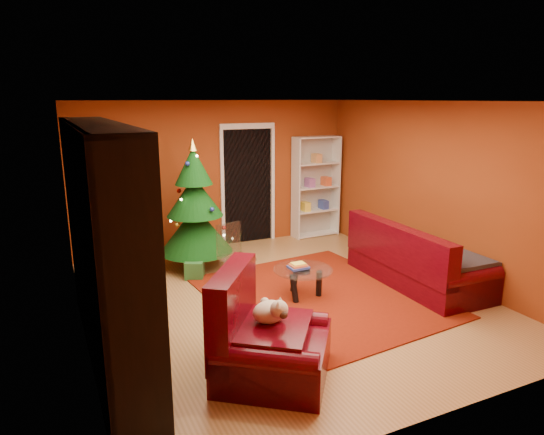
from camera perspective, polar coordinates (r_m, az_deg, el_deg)
name	(u,v)px	position (r m, az deg, el deg)	size (l,w,h in m)	color
floor	(285,301)	(6.62, 1.49, -9.83)	(5.00, 5.50, 0.05)	olive
ceiling	(286,99)	(6.06, 1.65, 13.76)	(5.00, 5.50, 0.05)	silver
wall_back	(216,175)	(8.73, -6.63, 4.99)	(5.00, 0.05, 2.60)	maroon
wall_left	(74,227)	(5.58, -22.30, -1.03)	(0.05, 5.50, 2.60)	maroon
wall_right	(436,190)	(7.66, 18.75, 3.09)	(0.05, 5.50, 2.60)	maroon
doorway	(248,187)	(8.94, -2.84, 3.64)	(1.06, 0.60, 2.16)	black
rug	(319,296)	(6.72, 5.50, -9.22)	(2.66, 3.11, 0.02)	maroon
media_unit	(105,246)	(5.11, -19.07, -3.16)	(0.48, 3.15, 2.41)	black
christmas_tree	(195,206)	(7.68, -9.06, 1.37)	(1.15, 1.15, 2.06)	#08340C
gift_box_teal	(132,255)	(8.22, -16.13, -4.30)	(0.30, 0.30, 0.30)	#1C736E
gift_box_green	(195,269)	(7.41, -9.10, -6.05)	(0.27, 0.27, 0.27)	#246127
gift_box_red	(183,246)	(8.63, -10.48, -3.30)	(0.24, 0.24, 0.24)	maroon
white_bookshelf	(316,187)	(9.40, 5.19, 3.58)	(0.92, 0.33, 1.98)	white
armchair	(274,335)	(4.76, 0.18, -13.67)	(1.12, 1.12, 0.87)	#3A020A
dog	(269,312)	(4.72, -0.30, -11.04)	(0.40, 0.30, 0.28)	beige
sofa	(418,253)	(7.32, 16.85, -3.99)	(2.17, 0.97, 0.93)	#3A020A
coffee_table	(303,283)	(6.62, 3.63, -7.66)	(0.80, 0.80, 0.50)	gray
acrylic_chair	(237,259)	(6.96, -4.19, -4.86)	(0.41, 0.45, 0.81)	#66605B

